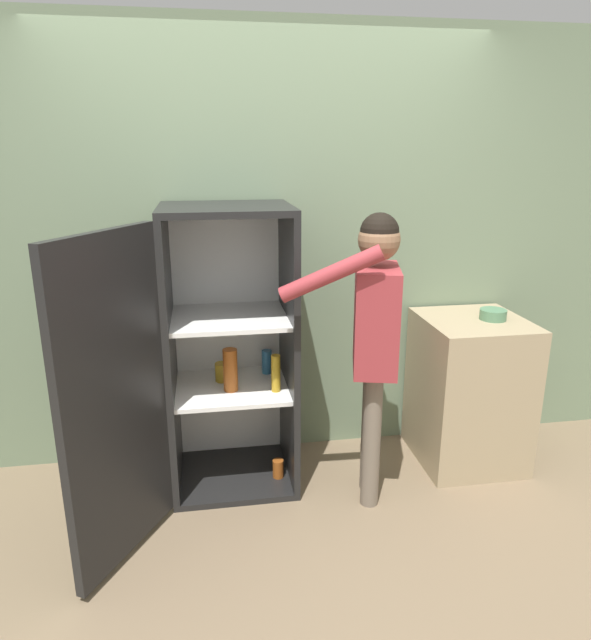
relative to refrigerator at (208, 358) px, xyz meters
The scene contains 6 objects.
ground_plane 1.03m from the refrigerator, 53.28° to the right, with size 12.00×12.00×0.00m, color #7A664C.
wall_back 0.77m from the refrigerator, 47.80° to the left, with size 7.00×0.06×2.55m.
refrigerator is the anchor object (origin of this frame).
person 0.90m from the refrigerator, 14.33° to the right, with size 0.67×0.50×1.57m.
counter 1.59m from the refrigerator, ahead, with size 0.59×0.62×0.90m.
bowl 1.66m from the refrigerator, ahead, with size 0.15×0.15×0.06m.
Camera 1 is at (-0.40, -2.36, 1.87)m, focal length 32.00 mm.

